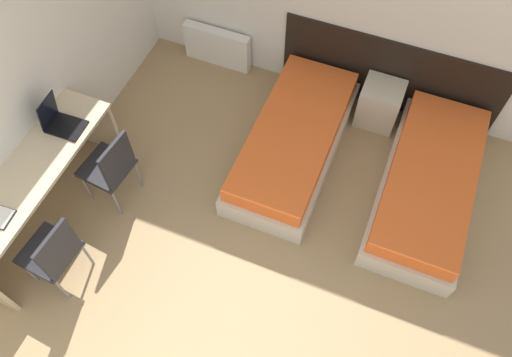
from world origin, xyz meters
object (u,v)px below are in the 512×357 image
object	(u,v)px
nightstand	(380,104)
laptop	(60,121)
chair_near_notebook	(53,252)
chair_near_laptop	(110,166)
bed_near_window	(293,141)
bed_near_door	(428,184)

from	to	relation	value
nightstand	laptop	xyz separation A→B (m)	(-2.57, -1.81, 0.60)
chair_near_notebook	laptop	bearing A→B (deg)	119.50
chair_near_laptop	laptop	bearing A→B (deg)	175.72
bed_near_window	bed_near_door	distance (m)	1.38
chair_near_notebook	laptop	distance (m)	1.16
nightstand	chair_near_notebook	world-z (taller)	chair_near_notebook
chair_near_laptop	chair_near_notebook	world-z (taller)	same
chair_near_notebook	chair_near_laptop	bearing A→B (deg)	94.36
bed_near_window	laptop	size ratio (longest dim) A/B	5.80
chair_near_laptop	laptop	world-z (taller)	laptop
bed_near_window	chair_near_notebook	distance (m)	2.49
bed_near_window	chair_near_notebook	world-z (taller)	chair_near_notebook
bed_near_door	chair_near_notebook	distance (m)	3.47
chair_near_laptop	laptop	distance (m)	0.58
nightstand	bed_near_window	bearing A→B (deg)	-131.52
nightstand	chair_near_laptop	bearing A→B (deg)	-137.85
bed_near_window	chair_near_laptop	world-z (taller)	chair_near_laptop
chair_near_laptop	chair_near_notebook	xyz separation A→B (m)	(0.00, -0.92, 0.00)
laptop	chair_near_laptop	bearing A→B (deg)	-12.57
bed_near_window	laptop	xyz separation A→B (m)	(-1.88, -1.03, 0.64)
chair_near_notebook	laptop	world-z (taller)	laptop
bed_near_window	chair_near_notebook	size ratio (longest dim) A/B	2.14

